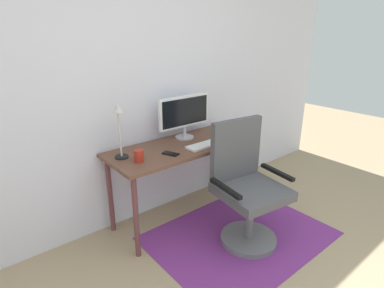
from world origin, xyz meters
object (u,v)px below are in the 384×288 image
Objects in this scene: monitor at (184,113)px; coffee_cup at (139,156)px; desk at (183,153)px; cell_phone at (171,154)px; office_chair at (246,190)px; keyboard at (208,144)px; desk_lamp at (119,123)px; computer_mouse at (234,136)px.

monitor reaches higher than coffee_cup.
desk is 0.27m from cell_phone.
desk is 1.34× the size of office_chair.
cell_phone is at bearing -143.51° from monitor.
coffee_cup reaches higher than keyboard.
cell_phone is (-0.23, -0.12, 0.09)m from desk.
cell_phone is (-0.36, -0.27, -0.24)m from monitor.
cell_phone is 0.71m from office_chair.
office_chair is (0.06, -0.76, -0.53)m from monitor.
monitor is at bearing 5.68° from desk_lamp.
cell_phone is (-0.39, 0.03, -0.00)m from keyboard.
computer_mouse is at bearing -16.45° from desk.
monitor is at bearing 15.00° from cell_phone.
coffee_cup is 0.29m from cell_phone.
computer_mouse is at bearing -0.24° from keyboard.
desk_lamp is at bearing 129.80° from cell_phone.
keyboard is at bearing -42.15° from desk.
computer_mouse is at bearing -3.63° from coffee_cup.
desk_lamp is (-0.71, -0.07, 0.05)m from monitor.
coffee_cup is 0.09× the size of office_chair.
computer_mouse is 1.03m from coffee_cup.
computer_mouse is (0.52, -0.15, 0.10)m from desk.
desk_lamp reaches higher than cell_phone.
keyboard is 3.07× the size of cell_phone.
keyboard is 0.68m from coffee_cup.
office_chair reaches higher than keyboard.
keyboard is (0.17, -0.15, 0.09)m from desk.
monitor reaches higher than keyboard.
desk_lamp is (-0.58, 0.07, 0.38)m from desk.
monitor is 0.54× the size of office_chair.
office_chair is at bearing -41.40° from desk_lamp.
coffee_cup is (-0.68, 0.06, 0.04)m from keyboard.
office_chair is at bearing -86.44° from keyboard.
desk is 14.42× the size of coffee_cup.
coffee_cup is at bearing -67.01° from desk_lamp.
desk is 10.14× the size of cell_phone.
office_chair is (0.19, -0.61, -0.20)m from desk.
office_chair reaches higher than cell_phone.
cell_phone is (0.29, -0.03, -0.04)m from coffee_cup.
desk is 0.38m from monitor.
monitor is 0.72m from desk_lamp.
office_chair is (0.42, -0.49, -0.29)m from cell_phone.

